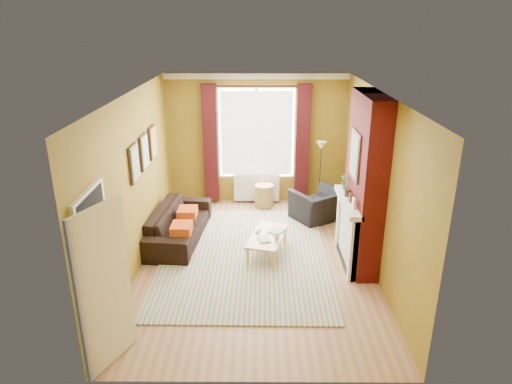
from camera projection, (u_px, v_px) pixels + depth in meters
ground at (256, 261)px, 7.69m from camera, size 5.50×5.50×0.00m
room_walls at (295, 178)px, 7.46m from camera, size 3.82×5.54×2.83m
striped_rug at (244, 255)px, 7.86m from camera, size 2.86×3.93×0.02m
sofa at (179, 223)px, 8.38m from camera, size 1.00×2.15×0.61m
armchair at (318, 205)px, 9.20m from camera, size 1.26×1.22×0.62m
coffee_table at (267, 237)px, 7.82m from camera, size 0.79×1.17×0.36m
wicker_stool at (264, 196)px, 9.85m from camera, size 0.52×0.52×0.50m
floor_lamp at (321, 156)px, 9.52m from camera, size 0.22×0.22×1.46m
book_a at (258, 240)px, 7.62m from camera, size 0.24×0.29×0.02m
book_b at (272, 229)px, 8.02m from camera, size 0.36×0.38×0.02m
mug at (277, 237)px, 7.63m from camera, size 0.15×0.15×0.10m
tv_remote at (258, 232)px, 7.92m from camera, size 0.10×0.16×0.02m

